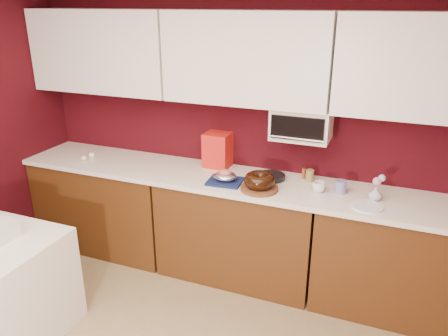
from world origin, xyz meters
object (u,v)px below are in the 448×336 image
bundt_cake (260,180)px  blue_jar (341,187)px  pandoro_box (218,150)px  toaster_oven (302,123)px  coffee_mug (319,186)px  flower_vase (375,193)px  foil_ham_nest (225,176)px

bundt_cake → blue_jar: bundt_cake is taller
pandoro_box → toaster_oven: bearing=-3.0°
coffee_mug → flower_vase: flower_vase is taller
foil_ham_nest → toaster_oven: bearing=27.2°
bundt_cake → blue_jar: (0.59, 0.17, -0.03)m
toaster_oven → flower_vase: toaster_oven is taller
blue_jar → bundt_cake: bearing=-163.4°
toaster_oven → bundt_cake: 0.56m
pandoro_box → foil_ham_nest: bearing=-57.9°
pandoro_box → bundt_cake: bearing=-35.3°
toaster_oven → pandoro_box: bearing=175.8°
toaster_oven → bundt_cake: (-0.23, -0.31, -0.40)m
toaster_oven → blue_jar: size_ratio=4.50×
bundt_cake → blue_jar: size_ratio=2.38×
toaster_oven → blue_jar: bearing=-21.3°
coffee_mug → bundt_cake: bearing=-162.8°
pandoro_box → flower_vase: pandoro_box is taller
foil_ham_nest → flower_vase: bearing=5.1°
bundt_cake → coffee_mug: bundt_cake is taller
coffee_mug → blue_jar: bearing=14.7°
toaster_oven → coffee_mug: bearing=-42.3°
flower_vase → foil_ham_nest: bearing=-174.9°
foil_ham_nest → flower_vase: 1.14m
toaster_oven → flower_vase: bearing=-16.0°
toaster_oven → coffee_mug: toaster_oven is taller
pandoro_box → coffee_mug: pandoro_box is taller
coffee_mug → blue_jar: blue_jar is taller
blue_jar → toaster_oven: bearing=158.7°
toaster_oven → coffee_mug: size_ratio=4.72×
toaster_oven → blue_jar: 0.57m
foil_ham_nest → blue_jar: 0.90m
coffee_mug → foil_ham_nest: bearing=-172.7°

